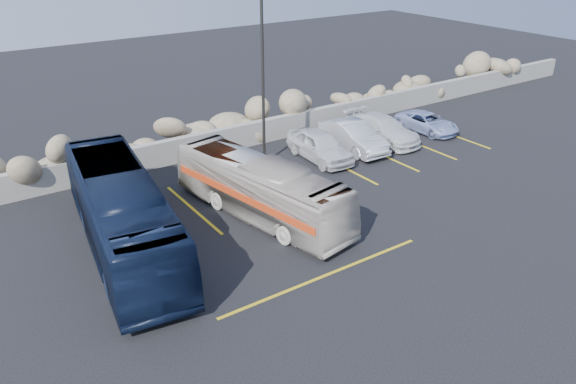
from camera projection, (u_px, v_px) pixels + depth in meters
ground at (352, 269)px, 18.80m from camera, size 90.00×90.00×0.00m
seawall at (194, 146)px, 27.48m from camera, size 60.00×0.40×1.20m
riprap_pile at (182, 126)px, 28.07m from camera, size 54.00×2.80×2.60m
parking_lines at (351, 180)px, 25.31m from camera, size 18.16×9.36×0.01m
lamppost at (264, 75)px, 25.32m from camera, size 1.14×0.18×8.00m
vintage_bus at (260, 189)px, 21.74m from camera, size 3.46×8.68×2.36m
tour_coach at (122, 213)px, 19.37m from camera, size 3.75×10.40×2.83m
car_a at (320, 146)px, 27.28m from camera, size 1.87×4.20×1.40m
car_b at (353, 136)px, 28.45m from camera, size 1.74×4.41×1.43m
car_c at (382, 129)px, 29.60m from camera, size 2.09×4.70×1.34m
car_d at (427, 123)px, 31.04m from camera, size 1.84×3.76×1.03m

